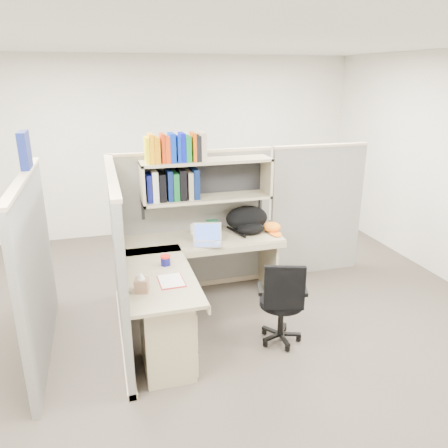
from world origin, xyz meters
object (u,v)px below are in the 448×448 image
object	(u,v)px
snack_canister	(166,260)
task_chair	(281,315)
backpack	(249,220)
laptop	(207,235)
desk	(179,305)

from	to	relation	value
snack_canister	task_chair	bearing A→B (deg)	-25.17
task_chair	backpack	bearing A→B (deg)	87.34
laptop	desk	bearing A→B (deg)	-109.94
desk	task_chair	xyz separation A→B (m)	(0.91, -0.21, -0.13)
laptop	task_chair	bearing A→B (deg)	-46.87
snack_canister	task_chair	size ratio (longest dim) A/B	0.11
task_chair	desk	bearing A→B (deg)	167.32
snack_canister	task_chair	xyz separation A→B (m)	(0.98, -0.46, -0.47)
backpack	snack_canister	xyz separation A→B (m)	(-1.04, -0.65, -0.09)
desk	task_chair	size ratio (longest dim) A/B	2.02
laptop	backpack	distance (m)	0.60
snack_canister	task_chair	world-z (taller)	task_chair
snack_canister	backpack	bearing A→B (deg)	31.97
desk	laptop	world-z (taller)	laptop
laptop	backpack	size ratio (longest dim) A/B	0.62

